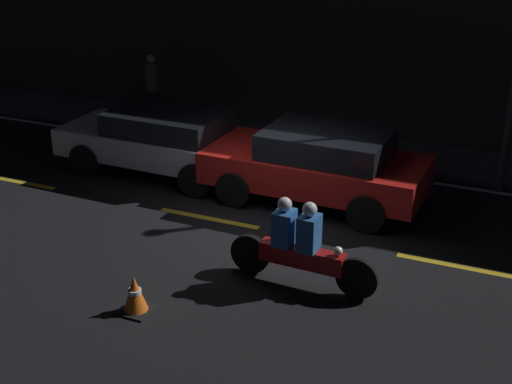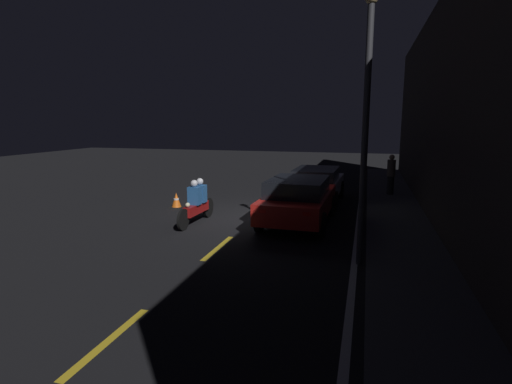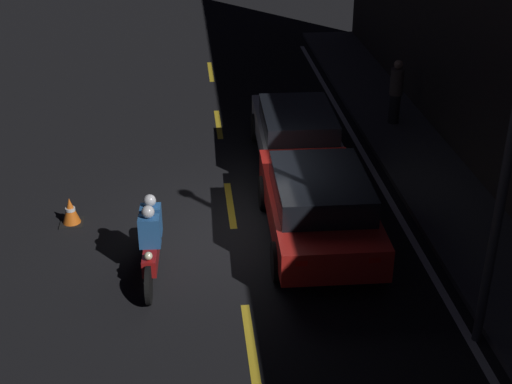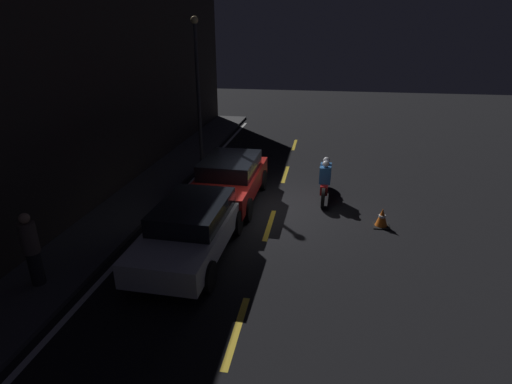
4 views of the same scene
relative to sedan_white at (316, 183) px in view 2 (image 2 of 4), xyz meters
name	(u,v)px [view 2 (image 2 of 4)]	position (x,y,z in m)	size (l,w,h in m)	color
ground_plane	(255,216)	(2.94, -1.68, -0.75)	(56.00, 56.00, 0.00)	black
raised_curb	(398,224)	(2.94, 2.89, -0.69)	(28.00, 1.88, 0.11)	#424244
building_front	(446,110)	(2.94, 3.98, 2.74)	(28.00, 0.30, 6.97)	#2D2826
lane_dash_a	(302,177)	(-7.06, -1.68, -0.74)	(2.00, 0.14, 0.01)	gold
lane_dash_b	(287,189)	(-2.56, -1.68, -0.74)	(2.00, 0.14, 0.01)	gold
lane_dash_c	(263,210)	(1.94, -1.68, -0.74)	(2.00, 0.14, 0.01)	gold
lane_dash_d	(218,248)	(6.44, -1.68, -0.74)	(2.00, 0.14, 0.01)	gold
lane_dash_e	(109,340)	(10.94, -1.68, -0.74)	(2.00, 0.14, 0.01)	gold
lane_solid_kerb	(358,223)	(2.94, 1.70, -0.74)	(25.20, 0.14, 0.01)	silver
sedan_white	(316,183)	(0.00, 0.00, 0.00)	(4.30, 1.96, 1.36)	silver
taxi_red	(298,199)	(3.50, -0.12, 0.04)	(4.21, 2.05, 1.44)	red
motorcycle	(197,203)	(4.25, -3.20, -0.10)	(2.39, 0.39, 1.39)	black
traffic_cone_near	(176,200)	(2.40, -4.86, -0.47)	(0.46, 0.46, 0.56)	black
pedestrian	(391,174)	(-1.94, 2.87, 0.22)	(0.34, 0.34, 1.68)	black
street_lamp	(366,118)	(6.67, 1.80, 2.49)	(0.28, 0.28, 5.76)	#333338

